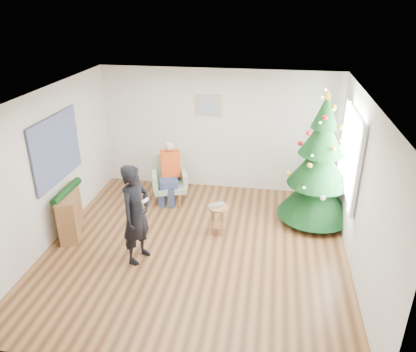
% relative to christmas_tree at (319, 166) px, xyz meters
% --- Properties ---
extents(floor, '(5.00, 5.00, 0.00)m').
position_rel_christmas_tree_xyz_m(floor, '(-2.01, -1.31, -1.13)').
color(floor, brown).
rests_on(floor, ground).
extents(ceiling, '(5.00, 5.00, 0.00)m').
position_rel_christmas_tree_xyz_m(ceiling, '(-2.01, -1.31, 1.47)').
color(ceiling, white).
rests_on(ceiling, wall_back).
extents(wall_back, '(5.00, 0.00, 5.00)m').
position_rel_christmas_tree_xyz_m(wall_back, '(-2.01, 1.19, 0.17)').
color(wall_back, silver).
rests_on(wall_back, floor).
extents(wall_front, '(5.00, 0.00, 5.00)m').
position_rel_christmas_tree_xyz_m(wall_front, '(-2.01, -3.81, 0.17)').
color(wall_front, silver).
rests_on(wall_front, floor).
extents(wall_left, '(0.00, 5.00, 5.00)m').
position_rel_christmas_tree_xyz_m(wall_left, '(-4.51, -1.31, 0.17)').
color(wall_left, silver).
rests_on(wall_left, floor).
extents(wall_right, '(0.00, 5.00, 5.00)m').
position_rel_christmas_tree_xyz_m(wall_right, '(0.49, -1.31, 0.17)').
color(wall_right, silver).
rests_on(wall_right, floor).
extents(window_panel, '(0.04, 1.30, 1.40)m').
position_rel_christmas_tree_xyz_m(window_panel, '(0.46, -0.31, 0.37)').
color(window_panel, white).
rests_on(window_panel, wall_right).
extents(curtains, '(0.05, 1.75, 1.50)m').
position_rel_christmas_tree_xyz_m(curtains, '(0.43, -0.31, 0.37)').
color(curtains, white).
rests_on(curtains, wall_right).
extents(christmas_tree, '(1.38, 1.38, 2.50)m').
position_rel_christmas_tree_xyz_m(christmas_tree, '(0.00, 0.00, 0.00)').
color(christmas_tree, '#3F2816').
rests_on(christmas_tree, floor).
extents(stool, '(0.36, 0.36, 0.54)m').
position_rel_christmas_tree_xyz_m(stool, '(-1.73, -0.75, -0.85)').
color(stool, brown).
rests_on(stool, floor).
extents(laptop, '(0.35, 0.34, 0.02)m').
position_rel_christmas_tree_xyz_m(laptop, '(-1.73, -0.75, -0.57)').
color(laptop, silver).
rests_on(laptop, stool).
extents(armchair, '(0.83, 0.81, 0.97)m').
position_rel_christmas_tree_xyz_m(armchair, '(-2.91, 0.38, -0.77)').
color(armchair, '#8CA383').
rests_on(armchair, floor).
extents(seated_person, '(0.48, 0.62, 1.27)m').
position_rel_christmas_tree_xyz_m(seated_person, '(-2.89, 0.33, -0.48)').
color(seated_person, navy).
rests_on(seated_person, armchair).
extents(standing_man, '(0.56, 0.69, 1.65)m').
position_rel_christmas_tree_xyz_m(standing_man, '(-2.88, -1.72, -0.30)').
color(standing_man, black).
rests_on(standing_man, floor).
extents(game_controller, '(0.07, 0.13, 0.04)m').
position_rel_christmas_tree_xyz_m(game_controller, '(-2.71, -1.75, -0.03)').
color(game_controller, white).
rests_on(game_controller, standing_man).
extents(console, '(0.63, 1.04, 0.80)m').
position_rel_christmas_tree_xyz_m(console, '(-4.34, -1.14, -0.73)').
color(console, brown).
rests_on(console, floor).
extents(garland, '(0.14, 0.90, 0.14)m').
position_rel_christmas_tree_xyz_m(garland, '(-4.34, -1.14, -0.31)').
color(garland, black).
rests_on(garland, console).
extents(tapestry, '(0.03, 1.50, 1.15)m').
position_rel_christmas_tree_xyz_m(tapestry, '(-4.47, -1.01, 0.42)').
color(tapestry, black).
rests_on(tapestry, wall_left).
extents(framed_picture, '(0.52, 0.05, 0.42)m').
position_rel_christmas_tree_xyz_m(framed_picture, '(-2.21, 1.15, 0.72)').
color(framed_picture, tan).
rests_on(framed_picture, wall_back).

